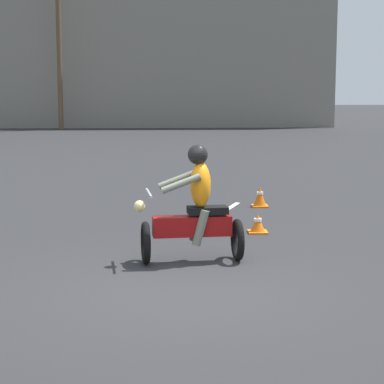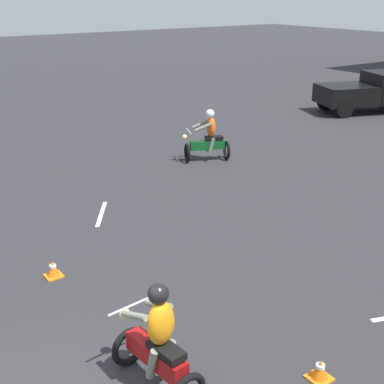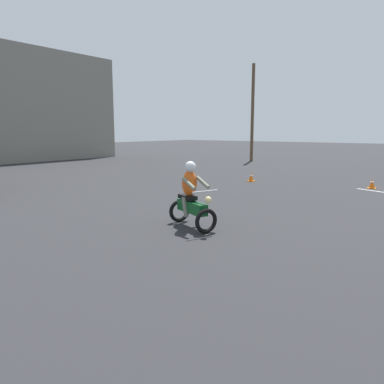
% 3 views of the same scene
% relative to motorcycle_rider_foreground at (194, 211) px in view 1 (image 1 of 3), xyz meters
% --- Properties ---
extents(ground_plane, '(120.00, 120.00, 0.00)m').
position_rel_motorcycle_rider_foreground_xyz_m(ground_plane, '(-0.25, -1.43, -0.73)').
color(ground_plane, '#28282B').
extents(motorcycle_rider_foreground, '(1.54, 0.78, 1.66)m').
position_rel_motorcycle_rider_foreground_xyz_m(motorcycle_rider_foreground, '(0.00, 0.00, 0.00)').
color(motorcycle_rider_foreground, black).
rests_on(motorcycle_rider_foreground, ground).
extents(traffic_cone_near_right, '(0.32, 0.32, 0.41)m').
position_rel_motorcycle_rider_foreground_xyz_m(traffic_cone_near_right, '(1.51, 4.48, -0.53)').
color(traffic_cone_near_right, orange).
rests_on(traffic_cone_near_right, ground).
extents(traffic_cone_mid_center, '(0.32, 0.32, 0.42)m').
position_rel_motorcycle_rider_foreground_xyz_m(traffic_cone_mid_center, '(0.48, 9.58, -0.52)').
color(traffic_cone_mid_center, orange).
rests_on(traffic_cone_mid_center, ground).
extents(traffic_cone_far_center, '(0.32, 0.32, 0.32)m').
position_rel_motorcycle_rider_foreground_xyz_m(traffic_cone_far_center, '(1.15, 1.96, -0.57)').
color(traffic_cone_far_center, orange).
rests_on(traffic_cone_far_center, ground).
extents(lane_stripe_n, '(0.54, 1.26, 0.01)m').
position_rel_motorcycle_rider_foreground_xyz_m(lane_stripe_n, '(0.90, 4.35, -0.72)').
color(lane_stripe_n, silver).
rests_on(lane_stripe_n, ground).
extents(utility_pole_far, '(0.24, 0.24, 8.67)m').
position_rel_motorcycle_rider_foreground_xyz_m(utility_pole_far, '(-5.35, 26.82, 3.61)').
color(utility_pole_far, brown).
rests_on(utility_pole_far, ground).
extents(building_backdrop, '(24.84, 10.91, 8.60)m').
position_rel_motorcycle_rider_foreground_xyz_m(building_backdrop, '(-3.98, 33.30, 3.58)').
color(building_backdrop, gray).
rests_on(building_backdrop, ground).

